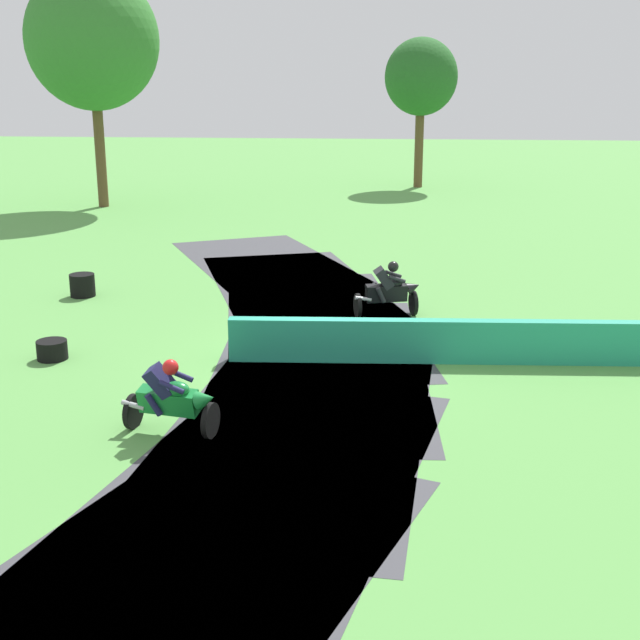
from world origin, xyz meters
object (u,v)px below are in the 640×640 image
at_px(motorcycle_lead_green, 172,398).
at_px(motorcycle_chase_black, 389,290).
at_px(tire_stack_mid_b, 82,285).
at_px(tire_stack_mid_a, 52,350).

height_order(motorcycle_lead_green, motorcycle_chase_black, motorcycle_chase_black).
distance_m(motorcycle_chase_black, tire_stack_mid_b, 8.24).
bearing_deg(tire_stack_mid_b, motorcycle_chase_black, -8.79).
relative_size(motorcycle_chase_black, tire_stack_mid_a, 2.69).
bearing_deg(motorcycle_lead_green, tire_stack_mid_a, 134.14).
relative_size(tire_stack_mid_a, tire_stack_mid_b, 0.96).
bearing_deg(tire_stack_mid_b, motorcycle_lead_green, -61.76).
relative_size(motorcycle_chase_black, tire_stack_mid_b, 2.59).
height_order(motorcycle_lead_green, tire_stack_mid_b, motorcycle_lead_green).
distance_m(motorcycle_lead_green, tire_stack_mid_a, 5.03).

